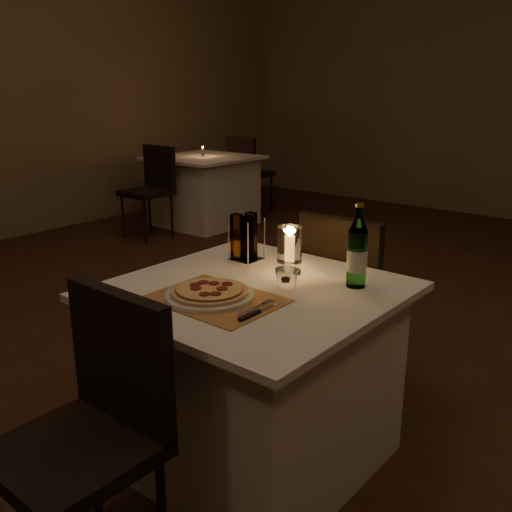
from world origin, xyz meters
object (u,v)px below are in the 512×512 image
Objects in this scene: main_table at (253,375)px; tumbler at (286,280)px; pizza at (209,291)px; plate at (210,295)px; water_bottle at (357,254)px; chair_near at (96,413)px; hurricane_candle at (290,246)px; chair_far at (348,286)px; neighbor_table_left at (204,190)px.

tumbler reaches higher than main_table.
plate is at bearing -59.19° from pizza.
tumbler is at bearing -129.79° from water_bottle.
tumbler is 0.27× the size of water_bottle.
tumbler is (0.12, 0.77, 0.23)m from chair_near.
main_table is 0.53m from hurricane_candle.
chair_far is 2.81× the size of plate.
hurricane_candle is at bearing -173.47° from water_bottle.
water_bottle is at bearing 50.21° from tumbler.
hurricane_candle is (0.00, 0.94, 0.30)m from chair_near.
neighbor_table_left is (-3.05, 2.11, -0.18)m from chair_far.
plate is 1.14× the size of pizza.
pizza is (-0.05, -0.89, 0.22)m from chair_far.
pizza is at bearing -93.21° from chair_far.
water_bottle is (0.29, 0.98, 0.32)m from chair_near.
water_bottle reaches higher than chair_near.
water_bottle is 1.65× the size of hurricane_candle.
chair_near is at bearing -84.64° from pizza.
plate is (-0.05, -0.89, 0.20)m from chair_far.
pizza is (-0.00, 0.00, 0.02)m from plate.
main_table is 3.12× the size of plate.
chair_near is 2.83× the size of water_bottle.
chair_near reaches higher than pizza.
chair_far is (-0.00, 1.43, 0.00)m from chair_near.
chair_far is 3.21× the size of pizza.
plate is 1.66× the size of hurricane_candle.
chair_far is 0.62m from water_bottle.
plate is (-0.05, -0.18, 0.38)m from main_table.
neighbor_table_left is (-3.00, 3.00, -0.39)m from pizza.
plate is at bearing -97.15° from hurricane_candle.
hurricane_candle reaches higher than chair_far.
neighbor_table_left is at bearing 130.80° from chair_near.
tumbler is (0.17, 0.24, 0.03)m from plate.
pizza reaches higher than main_table.
water_bottle is 0.29m from hurricane_candle.
water_bottle is at bearing -37.46° from neighbor_table_left.
neighbor_table_left is (-3.34, 2.56, -0.49)m from water_bottle.
chair_far reaches higher than main_table.
tumbler reaches higher than plate.
plate is 0.32× the size of neighbor_table_left.
tumbler is at bearing 25.40° from main_table.
chair_near is 2.81× the size of plate.
hurricane_candle reaches higher than pizza.
chair_near is at bearing -49.20° from neighbor_table_left.
tumbler is 0.22m from hurricane_candle.
main_table is 0.42m from plate.
hurricane_candle reaches higher than main_table.
main_table is 0.43m from tumbler.
hurricane_candle is at bearing 82.83° from pizza.
chair_far is 4.67× the size of hurricane_candle.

